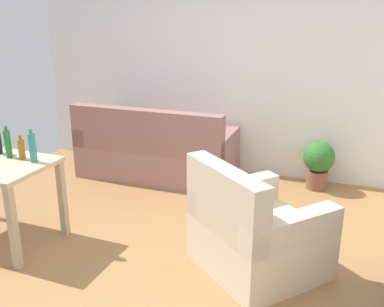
% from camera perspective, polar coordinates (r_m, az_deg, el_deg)
% --- Properties ---
extents(ground_plane, '(5.20, 4.40, 0.02)m').
position_cam_1_polar(ground_plane, '(3.97, -3.92, -12.49)').
color(ground_plane, '#9E7042').
extents(wall_rear, '(5.20, 0.10, 2.70)m').
position_cam_1_polar(wall_rear, '(5.53, 5.16, 11.35)').
color(wall_rear, white).
rests_on(wall_rear, ground_plane).
extents(couch, '(1.88, 0.84, 0.92)m').
position_cam_1_polar(couch, '(5.45, -4.75, -0.01)').
color(couch, '#996B66').
rests_on(couch, ground_plane).
extents(potted_plant, '(0.36, 0.36, 0.57)m').
position_cam_1_polar(potted_plant, '(5.29, 16.02, -1.01)').
color(potted_plant, brown).
rests_on(potted_plant, ground_plane).
extents(armchair, '(1.23, 1.22, 0.92)m').
position_cam_1_polar(armchair, '(3.59, 8.01, -10.16)').
color(armchair, beige).
rests_on(armchair, ground_plane).
extents(bottle_green, '(0.06, 0.06, 0.29)m').
position_cam_1_polar(bottle_green, '(4.19, -22.70, 1.20)').
color(bottle_green, '#1E722D').
rests_on(bottle_green, desk).
extents(bottle_amber, '(0.06, 0.06, 0.22)m').
position_cam_1_polar(bottle_amber, '(4.12, -21.17, 0.58)').
color(bottle_amber, '#9E6019').
rests_on(bottle_amber, desk).
extents(bottle_tall, '(0.06, 0.06, 0.29)m').
position_cam_1_polar(bottle_tall, '(3.99, -19.91, 0.75)').
color(bottle_tall, teal).
rests_on(bottle_tall, desk).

